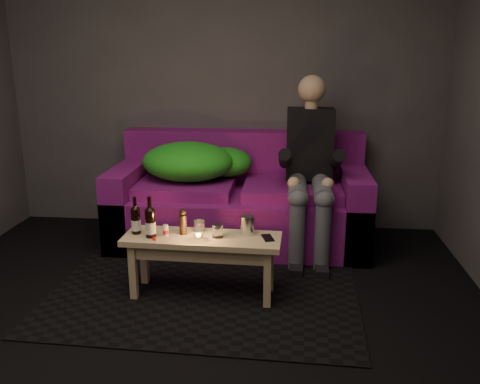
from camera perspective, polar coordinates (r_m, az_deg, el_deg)
The scene contains 17 objects.
floor at distance 3.01m, azimuth -7.57°, elevation -17.69°, with size 4.50×4.50×0.00m, color black.
room at distance 2.97m, azimuth -6.65°, elevation 15.53°, with size 4.50×4.50×4.50m.
rug at distance 3.66m, azimuth -4.00°, elevation -11.01°, with size 2.12×1.54×0.01m, color black.
sofa at distance 4.47m, azimuth -0.01°, elevation -1.27°, with size 2.17×0.98×0.93m.
green_blanket at distance 4.43m, azimuth -5.13°, elevation 3.36°, with size 0.95×0.65×0.33m.
person at distance 4.18m, azimuth 7.87°, elevation 3.20°, with size 0.39×0.90×1.45m.
coffee_table at distance 3.47m, azimuth -4.25°, elevation -6.18°, with size 1.07×0.37×0.43m.
beer_bottle_a at distance 3.52m, azimuth -11.62°, elevation -3.11°, with size 0.07×0.07×0.26m.
beer_bottle_b at distance 3.44m, azimuth -10.04°, elevation -3.37°, with size 0.07×0.07×0.28m.
salt_shaker at distance 3.47m, azimuth -8.35°, elevation -4.26°, with size 0.04×0.04×0.08m, color silver.
pepper_mill at distance 3.47m, azimuth -6.42°, elevation -3.68°, with size 0.05×0.05×0.13m, color black.
tumbler_back at distance 3.49m, azimuth -4.60°, elevation -3.90°, with size 0.07×0.07×0.09m, color white.
tealight at distance 3.37m, azimuth -4.69°, elevation -5.03°, with size 0.06×0.06×0.05m.
tumbler_front at distance 3.40m, azimuth -2.53°, elevation -4.38°, with size 0.07×0.07×0.09m, color white.
steel_cup at distance 3.45m, azimuth 0.83°, elevation -3.75°, with size 0.09×0.09×0.13m, color silver.
smartphone at distance 3.40m, azimuth 3.12°, elevation -5.15°, with size 0.06×0.13×0.01m, color black.
red_lighter at distance 3.43m, azimuth -9.65°, elevation -5.12°, with size 0.02×0.07×0.01m, color red.
Camera 1 is at (0.62, -2.43, 1.65)m, focal length 38.00 mm.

